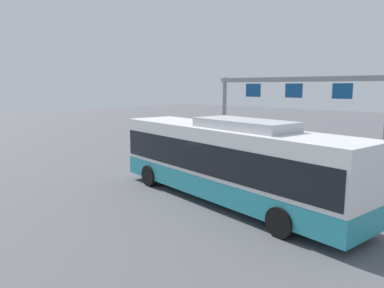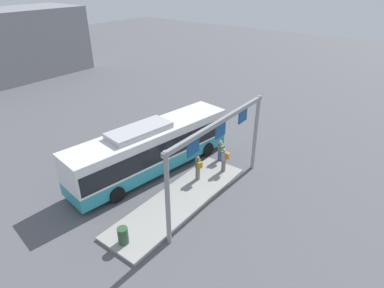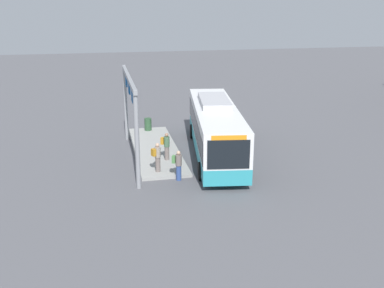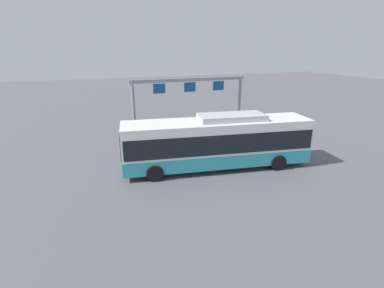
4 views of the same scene
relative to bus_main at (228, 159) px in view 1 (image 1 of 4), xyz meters
name	(u,v)px [view 1 (image 1 of 4)]	position (x,y,z in m)	size (l,w,h in m)	color
ground_plane	(227,202)	(0.01, 0.00, -1.81)	(120.00, 120.00, 0.00)	#56565B
platform_curb	(302,189)	(-1.55, -3.57, -1.73)	(10.00, 2.80, 0.16)	#9E9E99
bus_main	(228,159)	(0.00, 0.00, 0.00)	(11.97, 4.18, 3.46)	teal
person_boarding	(235,156)	(2.58, -3.99, -0.76)	(0.49, 0.60, 1.67)	slate
person_waiting_near	(208,158)	(3.64, -3.01, -0.92)	(0.50, 0.60, 1.67)	#334C8C
person_waiting_mid	(256,163)	(0.74, -3.21, -0.76)	(0.49, 0.60, 1.67)	slate
platform_sign_gantry	(293,106)	(-0.05, -5.21, 1.93)	(9.10, 0.24, 5.20)	gray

